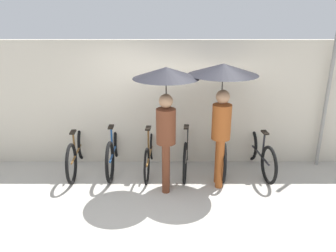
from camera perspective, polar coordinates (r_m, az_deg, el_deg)
ground_plane at (r=5.28m, az=-0.01°, el=-14.18°), size 30.00×30.00×0.00m
back_wall at (r=6.38m, az=0.00°, el=3.90°), size 11.49×0.12×2.43m
parked_bicycle_0 at (r=6.53m, az=-15.53°, el=-4.20°), size 0.44×1.78×1.11m
parked_bicycle_1 at (r=6.43m, az=-9.39°, el=-4.04°), size 0.44×1.82×1.01m
parked_bicycle_2 at (r=6.29m, az=-3.18°, el=-4.60°), size 0.44×1.72×1.06m
parked_bicycle_3 at (r=6.28m, az=3.20°, el=-4.36°), size 0.44×1.73×1.00m
parked_bicycle_4 at (r=6.40m, az=9.44°, el=-4.27°), size 0.44×1.70×1.00m
parked_bicycle_5 at (r=6.51m, az=15.57°, el=-4.45°), size 0.44×1.70×1.10m
pedestrian_leading at (r=5.23m, az=-0.35°, el=5.61°), size 1.07×1.07×2.09m
pedestrian_center at (r=5.46m, az=9.47°, el=6.51°), size 1.15×1.15×2.12m
awning_pole at (r=6.84m, az=25.95°, el=4.46°), size 0.07×0.07×2.77m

